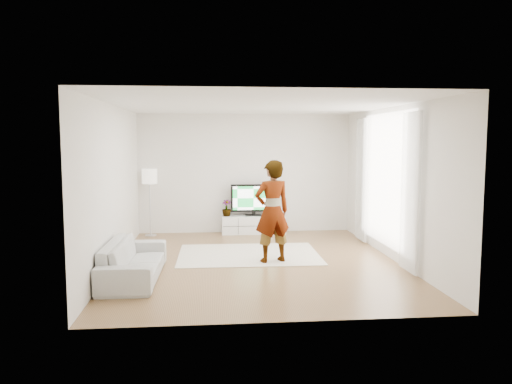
{
  "coord_description": "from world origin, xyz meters",
  "views": [
    {
      "loc": [
        -0.85,
        -8.78,
        2.2
      ],
      "look_at": [
        0.02,
        0.4,
        1.23
      ],
      "focal_mm": 35.0,
      "sensor_mm": 36.0,
      "label": 1
    }
  ],
  "objects": [
    {
      "name": "window",
      "position": [
        2.48,
        0.3,
        1.45
      ],
      "size": [
        0.01,
        2.6,
        2.5
      ],
      "primitive_type": "cube",
      "color": "white",
      "rests_on": "wall_right"
    },
    {
      "name": "potted_plant",
      "position": [
        -0.45,
        2.77,
        0.61
      ],
      "size": [
        0.24,
        0.24,
        0.38
      ],
      "primitive_type": "imported",
      "rotation": [
        0.0,
        0.0,
        -0.1
      ],
      "color": "#3F7238",
      "rests_on": "media_console"
    },
    {
      "name": "floor_lamp",
      "position": [
        -2.2,
        2.7,
        1.3
      ],
      "size": [
        0.34,
        0.34,
        1.54
      ],
      "color": "silver",
      "rests_on": "floor"
    },
    {
      "name": "wall_back",
      "position": [
        0.0,
        3.0,
        1.4
      ],
      "size": [
        5.0,
        0.02,
        2.8
      ],
      "primitive_type": "cube",
      "color": "silver",
      "rests_on": "floor"
    },
    {
      "name": "wall_right",
      "position": [
        2.5,
        0.0,
        1.4
      ],
      "size": [
        0.02,
        6.0,
        2.8
      ],
      "primitive_type": "cube",
      "color": "silver",
      "rests_on": "floor"
    },
    {
      "name": "game_console",
      "position": [
        0.84,
        2.76,
        0.52
      ],
      "size": [
        0.05,
        0.15,
        0.2
      ],
      "rotation": [
        0.0,
        0.0,
        0.03
      ],
      "color": "white",
      "rests_on": "media_console"
    },
    {
      "name": "ceiling",
      "position": [
        0.0,
        0.0,
        2.8
      ],
      "size": [
        6.0,
        6.0,
        0.0
      ],
      "primitive_type": "plane",
      "color": "white",
      "rests_on": "wall_back"
    },
    {
      "name": "rug",
      "position": [
        -0.11,
        0.59,
        0.01
      ],
      "size": [
        2.7,
        1.96,
        0.01
      ],
      "primitive_type": "cube",
      "rotation": [
        0.0,
        0.0,
        -0.02
      ],
      "color": "silver",
      "rests_on": "floor"
    },
    {
      "name": "player",
      "position": [
        0.27,
        -0.03,
        0.93
      ],
      "size": [
        0.77,
        0.61,
        1.83
      ],
      "primitive_type": "imported",
      "rotation": [
        0.0,
        0.0,
        3.44
      ],
      "color": "#334772",
      "rests_on": "rug"
    },
    {
      "name": "wall_front",
      "position": [
        0.0,
        -3.0,
        1.4
      ],
      "size": [
        5.0,
        0.02,
        2.8
      ],
      "primitive_type": "cube",
      "color": "silver",
      "rests_on": "floor"
    },
    {
      "name": "television",
      "position": [
        0.18,
        2.79,
        0.82
      ],
      "size": [
        1.06,
        0.21,
        0.74
      ],
      "color": "black",
      "rests_on": "media_console"
    },
    {
      "name": "curtain_near",
      "position": [
        2.4,
        -1.0,
        1.35
      ],
      "size": [
        0.04,
        0.7,
        2.6
      ],
      "primitive_type": "cube",
      "color": "white",
      "rests_on": "floor"
    },
    {
      "name": "wall_left",
      "position": [
        -2.5,
        0.0,
        1.4
      ],
      "size": [
        0.02,
        6.0,
        2.8
      ],
      "primitive_type": "cube",
      "color": "silver",
      "rests_on": "floor"
    },
    {
      "name": "floor",
      "position": [
        0.0,
        0.0,
        0.0
      ],
      "size": [
        6.0,
        6.0,
        0.0
      ],
      "primitive_type": "plane",
      "color": "olive",
      "rests_on": "ground"
    },
    {
      "name": "media_console",
      "position": [
        0.18,
        2.76,
        0.21
      ],
      "size": [
        1.49,
        0.42,
        0.42
      ],
      "color": "white",
      "rests_on": "floor"
    },
    {
      "name": "curtain_far",
      "position": [
        2.4,
        1.6,
        1.35
      ],
      "size": [
        0.04,
        0.7,
        2.6
      ],
      "primitive_type": "cube",
      "color": "white",
      "rests_on": "floor"
    },
    {
      "name": "sofa",
      "position": [
        -2.05,
        -0.89,
        0.3
      ],
      "size": [
        0.85,
        2.08,
        0.6
      ],
      "primitive_type": "imported",
      "rotation": [
        0.0,
        0.0,
        1.55
      ],
      "color": "silver",
      "rests_on": "floor"
    }
  ]
}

